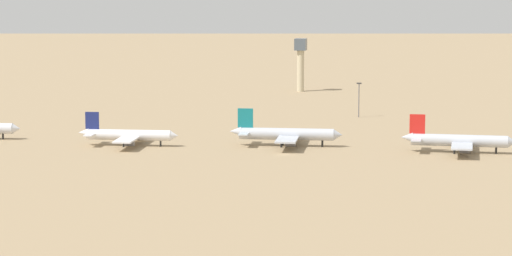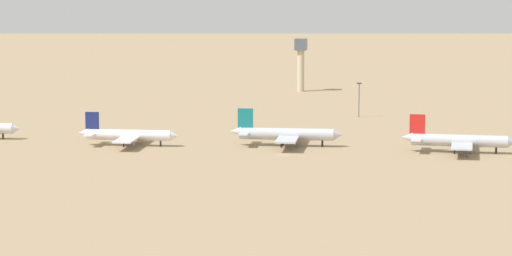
{
  "view_description": "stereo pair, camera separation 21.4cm",
  "coord_description": "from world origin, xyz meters",
  "px_view_note": "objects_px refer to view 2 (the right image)",
  "views": [
    {
      "loc": [
        53.86,
        -321.09,
        52.95
      ],
      "look_at": [
        -10.79,
        12.23,
        6.0
      ],
      "focal_mm": 78.32,
      "sensor_mm": 36.0,
      "label": 1
    },
    {
      "loc": [
        54.07,
        -321.05,
        52.95
      ],
      "look_at": [
        -10.79,
        12.23,
        6.0
      ],
      "focal_mm": 78.32,
      "sensor_mm": 36.0,
      "label": 2
    }
  ],
  "objects_px": {
    "parked_jet_navy_2": "(128,135)",
    "parked_jet_red_4": "(458,141)",
    "parked_jet_teal_3": "(285,134)",
    "light_pole_mid": "(359,97)",
    "control_tower": "(301,60)"
  },
  "relations": [
    {
      "from": "parked_jet_red_4",
      "to": "control_tower",
      "type": "relative_size",
      "value": 1.42
    },
    {
      "from": "parked_jet_teal_3",
      "to": "parked_jet_red_4",
      "type": "height_order",
      "value": "parked_jet_teal_3"
    },
    {
      "from": "parked_jet_teal_3",
      "to": "parked_jet_red_4",
      "type": "xyz_separation_m",
      "value": [
        52.72,
        -2.94,
        -0.1
      ]
    },
    {
      "from": "parked_jet_navy_2",
      "to": "parked_jet_teal_3",
      "type": "relative_size",
      "value": 0.9
    },
    {
      "from": "parked_jet_navy_2",
      "to": "control_tower",
      "type": "height_order",
      "value": "control_tower"
    },
    {
      "from": "light_pole_mid",
      "to": "parked_jet_red_4",
      "type": "bearing_deg",
      "value": -64.27
    },
    {
      "from": "parked_jet_red_4",
      "to": "light_pole_mid",
      "type": "height_order",
      "value": "light_pole_mid"
    },
    {
      "from": "parked_jet_navy_2",
      "to": "parked_jet_teal_3",
      "type": "height_order",
      "value": "parked_jet_teal_3"
    },
    {
      "from": "parked_jet_navy_2",
      "to": "parked_jet_red_4",
      "type": "height_order",
      "value": "parked_jet_red_4"
    },
    {
      "from": "parked_jet_teal_3",
      "to": "light_pole_mid",
      "type": "bearing_deg",
      "value": 74.47
    },
    {
      "from": "parked_jet_teal_3",
      "to": "parked_jet_navy_2",
      "type": "bearing_deg",
      "value": -173.79
    },
    {
      "from": "parked_jet_navy_2",
      "to": "light_pole_mid",
      "type": "relative_size",
      "value": 2.45
    },
    {
      "from": "parked_jet_teal_3",
      "to": "control_tower",
      "type": "bearing_deg",
      "value": 93.04
    },
    {
      "from": "light_pole_mid",
      "to": "parked_jet_navy_2",
      "type": "bearing_deg",
      "value": -127.18
    },
    {
      "from": "parked_jet_navy_2",
      "to": "light_pole_mid",
      "type": "bearing_deg",
      "value": 48.8
    }
  ]
}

